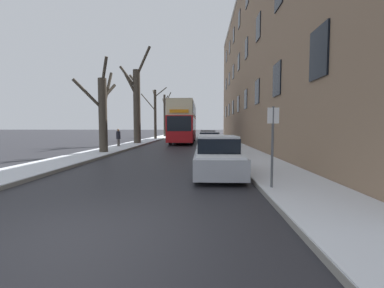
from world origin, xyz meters
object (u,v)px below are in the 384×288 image
at_px(bare_tree_left_3, 165,114).
at_px(parked_car_1, 212,147).
at_px(bare_tree_left_0, 103,111).
at_px(bare_tree_left_1, 136,102).
at_px(double_decker_bus, 184,121).
at_px(parked_car_3, 208,138).
at_px(parked_car_4, 207,136).
at_px(parked_car_0, 218,157).
at_px(pedestrian_left_sidewalk, 118,137).
at_px(bare_tree_left_2, 155,113).
at_px(street_sign_post, 272,144).
at_px(parked_car_2, 209,141).

height_order(bare_tree_left_3, parked_car_1, bare_tree_left_3).
bearing_deg(parked_car_1, bare_tree_left_0, 170.58).
relative_size(bare_tree_left_0, bare_tree_left_1, 0.64).
distance_m(double_decker_bus, parked_car_3, 4.42).
height_order(parked_car_3, parked_car_4, parked_car_3).
xyz_separation_m(parked_car_0, parked_car_1, (0.00, 6.20, -0.06)).
height_order(bare_tree_left_3, pedestrian_left_sidewalk, bare_tree_left_3).
relative_size(bare_tree_left_2, street_sign_post, 3.11).
bearing_deg(bare_tree_left_1, parked_car_1, -55.36).
distance_m(bare_tree_left_2, parked_car_2, 17.60).
xyz_separation_m(bare_tree_left_2, parked_car_2, (7.48, -15.60, -3.24)).
xyz_separation_m(bare_tree_left_3, parked_car_2, (7.44, -25.02, -3.48)).
bearing_deg(parked_car_1, parked_car_0, -90.00).
bearing_deg(parked_car_3, bare_tree_left_0, -125.87).
xyz_separation_m(bare_tree_left_2, parked_car_0, (7.48, -27.40, -3.21)).
relative_size(parked_car_2, parked_car_3, 1.00).
height_order(bare_tree_left_1, parked_car_4, bare_tree_left_1).
bearing_deg(bare_tree_left_2, street_sign_post, -73.53).
bearing_deg(parked_car_4, double_decker_bus, -133.29).
xyz_separation_m(double_decker_bus, street_sign_post, (4.19, -22.98, -1.20)).
distance_m(bare_tree_left_3, parked_car_4, 15.75).
xyz_separation_m(parked_car_4, pedestrian_left_sidewalk, (-8.04, -10.76, 0.29)).
bearing_deg(bare_tree_left_2, bare_tree_left_0, -89.61).
distance_m(bare_tree_left_2, parked_car_1, 22.72).
height_order(double_decker_bus, street_sign_post, double_decker_bus).
height_order(bare_tree_left_3, parked_car_0, bare_tree_left_3).
relative_size(bare_tree_left_0, pedestrian_left_sidewalk, 3.81).
relative_size(pedestrian_left_sidewalk, street_sign_post, 0.69).
height_order(bare_tree_left_1, pedestrian_left_sidewalk, bare_tree_left_1).
bearing_deg(parked_car_0, parked_car_2, 90.00).
bearing_deg(parked_car_4, pedestrian_left_sidewalk, -126.78).
height_order(double_decker_bus, parked_car_0, double_decker_bus).
bearing_deg(parked_car_4, parked_car_2, -90.00).
bearing_deg(parked_car_1, parked_car_4, 90.00).
bearing_deg(pedestrian_left_sidewalk, parked_car_4, 143.43).
bearing_deg(bare_tree_left_1, bare_tree_left_3, 89.77).
distance_m(bare_tree_left_2, double_decker_bus, 8.51).
bearing_deg(parked_car_4, bare_tree_left_2, 151.81).
bearing_deg(double_decker_bus, bare_tree_left_2, 123.74).
relative_size(parked_car_0, street_sign_post, 1.69).
xyz_separation_m(parked_car_1, parked_car_2, (-0.00, 5.60, 0.03)).
bearing_deg(street_sign_post, parked_car_0, 118.13).
xyz_separation_m(bare_tree_left_2, parked_car_3, (7.48, -9.82, -3.22)).
xyz_separation_m(bare_tree_left_2, double_decker_bus, (4.67, -6.99, -1.31)).
bearing_deg(parked_car_2, street_sign_post, -84.53).
distance_m(bare_tree_left_0, parked_car_0, 10.67).
bearing_deg(parked_car_1, bare_tree_left_2, 109.44).
distance_m(bare_tree_left_0, bare_tree_left_2, 20.01).
bearing_deg(pedestrian_left_sidewalk, double_decker_bus, 146.27).
relative_size(parked_car_0, pedestrian_left_sidewalk, 2.44).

